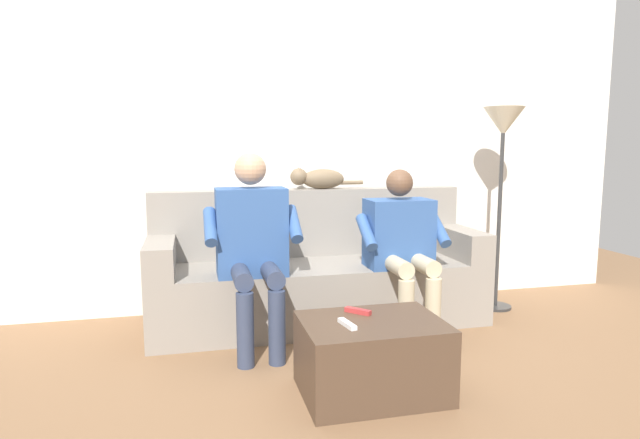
{
  "coord_description": "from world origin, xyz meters",
  "views": [
    {
      "loc": [
        0.86,
        3.5,
        1.24
      ],
      "look_at": [
        0.0,
        -0.05,
        0.74
      ],
      "focal_mm": 30.08,
      "sensor_mm": 36.0,
      "label": 1
    }
  ],
  "objects_px": {
    "remote_white": "(347,324)",
    "floor_lamp": "(503,138)",
    "cat_on_backrest": "(318,178)",
    "person_left_seated": "(402,241)",
    "person_right_seated": "(253,239)",
    "remote_red": "(358,311)",
    "couch": "(317,277)",
    "coffee_table": "(372,357)"
  },
  "relations": [
    {
      "from": "remote_white",
      "to": "floor_lamp",
      "type": "bearing_deg",
      "value": 117.19
    },
    {
      "from": "couch",
      "to": "coffee_table",
      "type": "xyz_separation_m",
      "value": [
        0.0,
        1.19,
        -0.13
      ]
    },
    {
      "from": "coffee_table",
      "to": "remote_white",
      "type": "xyz_separation_m",
      "value": [
        0.14,
        0.05,
        0.2
      ]
    },
    {
      "from": "person_right_seated",
      "to": "cat_on_backrest",
      "type": "xyz_separation_m",
      "value": [
        -0.56,
        -0.6,
        0.33
      ]
    },
    {
      "from": "couch",
      "to": "cat_on_backrest",
      "type": "height_order",
      "value": "cat_on_backrest"
    },
    {
      "from": "person_right_seated",
      "to": "remote_white",
      "type": "distance_m",
      "value": 0.98
    },
    {
      "from": "floor_lamp",
      "to": "couch",
      "type": "bearing_deg",
      "value": -1.75
    },
    {
      "from": "remote_white",
      "to": "remote_red",
      "type": "bearing_deg",
      "value": 137.93
    },
    {
      "from": "coffee_table",
      "to": "person_left_seated",
      "type": "xyz_separation_m",
      "value": [
        -0.5,
        -0.84,
        0.43
      ]
    },
    {
      "from": "person_left_seated",
      "to": "person_right_seated",
      "type": "bearing_deg",
      "value": 0.45
    },
    {
      "from": "couch",
      "to": "remote_white",
      "type": "height_order",
      "value": "couch"
    },
    {
      "from": "couch",
      "to": "person_left_seated",
      "type": "bearing_deg",
      "value": 144.65
    },
    {
      "from": "remote_white",
      "to": "floor_lamp",
      "type": "height_order",
      "value": "floor_lamp"
    },
    {
      "from": "couch",
      "to": "remote_red",
      "type": "relative_size",
      "value": 15.99
    },
    {
      "from": "cat_on_backrest",
      "to": "remote_white",
      "type": "bearing_deg",
      "value": 82.01
    },
    {
      "from": "remote_red",
      "to": "floor_lamp",
      "type": "distance_m",
      "value": 1.98
    },
    {
      "from": "remote_red",
      "to": "remote_white",
      "type": "bearing_deg",
      "value": -74.99
    },
    {
      "from": "person_left_seated",
      "to": "cat_on_backrest",
      "type": "xyz_separation_m",
      "value": [
        0.43,
        -0.59,
        0.38
      ]
    },
    {
      "from": "couch",
      "to": "person_left_seated",
      "type": "distance_m",
      "value": 0.68
    },
    {
      "from": "cat_on_backrest",
      "to": "remote_white",
      "type": "distance_m",
      "value": 1.61
    },
    {
      "from": "person_left_seated",
      "to": "remote_red",
      "type": "bearing_deg",
      "value": 53.04
    },
    {
      "from": "remote_white",
      "to": "cat_on_backrest",
      "type": "bearing_deg",
      "value": 161.68
    },
    {
      "from": "person_left_seated",
      "to": "cat_on_backrest",
      "type": "distance_m",
      "value": 0.83
    },
    {
      "from": "coffee_table",
      "to": "cat_on_backrest",
      "type": "height_order",
      "value": "cat_on_backrest"
    },
    {
      "from": "floor_lamp",
      "to": "cat_on_backrest",
      "type": "bearing_deg",
      "value": -11.85
    },
    {
      "from": "couch",
      "to": "remote_red",
      "type": "xyz_separation_m",
      "value": [
        0.03,
        1.05,
        0.07
      ]
    },
    {
      "from": "remote_red",
      "to": "person_left_seated",
      "type": "bearing_deg",
      "value": 99.79
    },
    {
      "from": "person_right_seated",
      "to": "cat_on_backrest",
      "type": "height_order",
      "value": "person_right_seated"
    },
    {
      "from": "person_right_seated",
      "to": "remote_red",
      "type": "height_order",
      "value": "person_right_seated"
    },
    {
      "from": "couch",
      "to": "cat_on_backrest",
      "type": "xyz_separation_m",
      "value": [
        -0.06,
        -0.24,
        0.69
      ]
    },
    {
      "from": "cat_on_backrest",
      "to": "remote_white",
      "type": "xyz_separation_m",
      "value": [
        0.21,
        1.47,
        -0.61
      ]
    },
    {
      "from": "person_left_seated",
      "to": "remote_white",
      "type": "height_order",
      "value": "person_left_seated"
    },
    {
      "from": "cat_on_backrest",
      "to": "couch",
      "type": "bearing_deg",
      "value": 75.38
    },
    {
      "from": "couch",
      "to": "floor_lamp",
      "type": "distance_m",
      "value": 1.72
    },
    {
      "from": "person_right_seated",
      "to": "cat_on_backrest",
      "type": "bearing_deg",
      "value": -133.0
    },
    {
      "from": "person_right_seated",
      "to": "remote_red",
      "type": "xyz_separation_m",
      "value": [
        -0.46,
        0.69,
        -0.28
      ]
    },
    {
      "from": "remote_white",
      "to": "remote_red",
      "type": "xyz_separation_m",
      "value": [
        -0.11,
        -0.18,
        0.0
      ]
    },
    {
      "from": "person_right_seated",
      "to": "remote_red",
      "type": "bearing_deg",
      "value": 123.66
    },
    {
      "from": "person_right_seated",
      "to": "couch",
      "type": "bearing_deg",
      "value": -144.06
    },
    {
      "from": "floor_lamp",
      "to": "person_left_seated",
      "type": "bearing_deg",
      "value": 18.7
    },
    {
      "from": "person_right_seated",
      "to": "remote_red",
      "type": "relative_size",
      "value": 8.3
    },
    {
      "from": "person_right_seated",
      "to": "remote_white",
      "type": "height_order",
      "value": "person_right_seated"
    }
  ]
}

